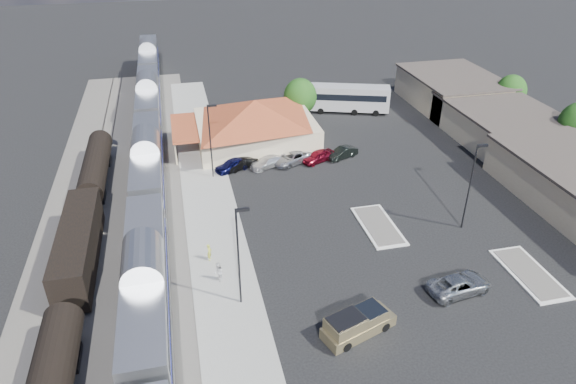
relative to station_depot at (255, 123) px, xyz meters
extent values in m
plane|color=black|center=(4.56, -24.00, -3.13)|extent=(280.00, 280.00, 0.00)
cube|color=#4C4944|center=(-16.44, -16.00, -3.07)|extent=(16.00, 100.00, 0.12)
cube|color=gray|center=(-7.44, -18.00, -3.04)|extent=(5.50, 92.00, 0.18)
cube|color=silver|center=(-13.44, -30.24, -0.08)|extent=(3.00, 20.00, 5.00)
cube|color=black|center=(-13.44, -30.24, -2.83)|extent=(2.20, 16.00, 0.60)
cube|color=silver|center=(-13.44, -9.24, -0.08)|extent=(3.00, 20.00, 5.00)
cube|color=black|center=(-13.44, -9.24, -2.83)|extent=(2.20, 16.00, 0.60)
cube|color=silver|center=(-13.44, 11.76, -0.08)|extent=(3.00, 20.00, 5.00)
cube|color=black|center=(-13.44, 11.76, -2.83)|extent=(2.20, 16.00, 0.60)
cube|color=silver|center=(-13.44, 32.76, -0.08)|extent=(3.00, 20.00, 5.00)
cube|color=black|center=(-13.44, 32.76, -2.83)|extent=(2.20, 16.00, 0.60)
cube|color=black|center=(-19.44, -21.82, -0.93)|extent=(2.80, 14.00, 3.60)
cube|color=black|center=(-19.44, -21.82, -2.83)|extent=(2.20, 12.00, 0.60)
cylinder|color=black|center=(-19.44, -5.82, -1.03)|extent=(2.80, 14.00, 2.80)
cube|color=black|center=(-19.44, -5.82, -2.83)|extent=(2.20, 12.00, 0.60)
cube|color=beige|center=(0.06, 0.00, -1.33)|extent=(15.00, 12.00, 3.60)
pyramid|color=brown|center=(0.06, 0.00, 1.77)|extent=(15.30, 12.24, 2.60)
cube|color=brown|center=(-9.04, 0.00, 0.17)|extent=(3.20, 9.60, 0.25)
cube|color=#C6B28C|center=(32.56, -6.00, -1.13)|extent=(12.00, 18.00, 4.00)
cube|color=#3F3833|center=(32.56, -6.00, 1.02)|extent=(12.40, 18.40, 0.30)
cube|color=#C6B28C|center=(32.56, 8.00, -0.88)|extent=(12.00, 16.00, 4.50)
cube|color=#3F3833|center=(32.56, 8.00, 1.52)|extent=(12.40, 16.40, 0.30)
cube|color=silver|center=(8.56, -22.00, -3.06)|extent=(3.30, 7.50, 0.15)
cube|color=#4C4944|center=(8.56, -22.00, -2.97)|extent=(2.70, 6.90, 0.10)
cube|color=silver|center=(18.56, -32.00, -3.06)|extent=(3.30, 7.50, 0.15)
cube|color=#4C4944|center=(18.56, -32.00, -2.97)|extent=(2.70, 6.90, 0.10)
cylinder|color=black|center=(-6.44, -30.00, 1.37)|extent=(0.16, 0.16, 9.00)
cube|color=black|center=(-5.94, -30.00, 5.72)|extent=(1.00, 0.25, 0.22)
cylinder|color=black|center=(-6.44, -8.00, 1.37)|extent=(0.16, 0.16, 9.00)
cube|color=black|center=(-5.94, -8.00, 5.72)|extent=(1.00, 0.25, 0.22)
cylinder|color=black|center=(16.56, -24.00, 1.37)|extent=(0.16, 0.16, 9.00)
cube|color=black|center=(17.06, -24.00, 5.72)|extent=(1.00, 0.25, 0.22)
cylinder|color=#382314|center=(38.56, -12.00, -1.70)|extent=(0.30, 0.30, 2.86)
cylinder|color=#382314|center=(38.56, 2.00, -1.86)|extent=(0.30, 0.30, 2.55)
ellipsoid|color=#163F12|center=(38.56, 2.00, 0.64)|extent=(4.41, 4.41, 4.87)
cylinder|color=#382314|center=(7.56, 6.00, -1.77)|extent=(0.30, 0.30, 2.73)
ellipsoid|color=#163F12|center=(7.56, 6.00, 0.90)|extent=(4.71, 4.71, 5.21)
cube|color=#94855B|center=(1.68, -35.14, -2.56)|extent=(6.10, 3.86, 0.94)
cube|color=#94855B|center=(1.68, -35.14, -1.83)|extent=(2.71, 2.59, 0.99)
cube|color=#94855B|center=(1.68, -35.14, -1.72)|extent=(3.25, 2.78, 1.15)
cylinder|color=black|center=(3.72, -35.42, -2.76)|extent=(0.80, 0.52, 0.75)
cylinder|color=black|center=(3.10, -33.65, -2.76)|extent=(0.80, 0.52, 0.75)
cylinder|color=black|center=(0.26, -36.63, -2.76)|extent=(0.80, 0.52, 0.75)
cylinder|color=black|center=(-0.36, -34.86, -2.76)|extent=(0.80, 0.52, 0.75)
imported|color=#9EA2A6|center=(11.37, -32.66, -2.37)|extent=(5.82, 3.32, 1.53)
cube|color=silver|center=(15.51, 8.74, -0.85)|extent=(12.92, 6.69, 3.60)
cube|color=black|center=(15.51, 8.74, -0.42)|extent=(11.97, 6.40, 0.95)
cylinder|color=black|center=(19.33, 6.14, -2.65)|extent=(1.00, 0.61, 0.95)
cylinder|color=black|center=(20.12, 8.49, -2.65)|extent=(1.00, 0.61, 0.95)
cylinder|color=black|center=(11.50, 8.79, -2.65)|extent=(1.00, 0.61, 0.95)
cylinder|color=black|center=(12.30, 11.14, -2.65)|extent=(1.00, 0.61, 0.95)
imported|color=gold|center=(-8.35, -23.84, -2.13)|extent=(0.55, 0.69, 1.65)
imported|color=silver|center=(-7.88, -26.98, -2.07)|extent=(0.84, 0.98, 1.76)
imported|color=#0C0D3C|center=(-3.94, -6.66, -2.37)|extent=(4.79, 3.47, 1.51)
imported|color=black|center=(-2.91, -6.36, -2.45)|extent=(4.38, 2.97, 1.37)
imported|color=silver|center=(0.29, -6.66, -2.47)|extent=(4.93, 3.56, 1.33)
imported|color=#919299|center=(3.49, -6.36, -2.39)|extent=(5.84, 4.45, 1.47)
imported|color=maroon|center=(6.69, -6.66, -2.39)|extent=(4.70, 3.34, 1.49)
imported|color=black|center=(9.89, -6.36, -2.44)|extent=(4.44, 2.95, 1.38)
camera|label=1|loc=(-9.84, -61.48, 25.35)|focal=32.00mm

